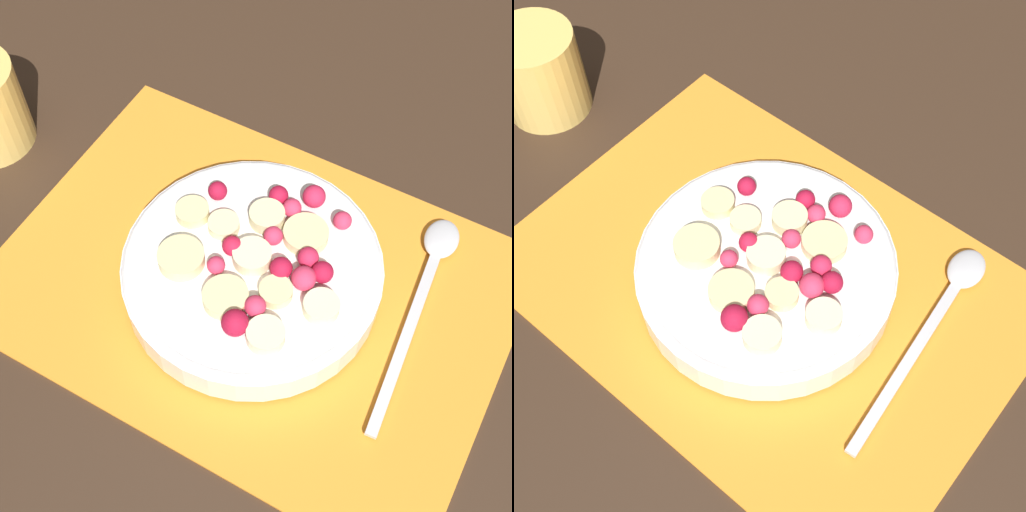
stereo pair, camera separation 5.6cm
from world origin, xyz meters
TOP-DOWN VIEW (x-y plane):
  - ground_plane at (0.00, 0.00)m, footprint 3.00×3.00m
  - placemat at (0.00, 0.00)m, footprint 0.42×0.30m
  - fruit_bowl at (0.00, 0.00)m, footprint 0.21×0.21m
  - spoon at (0.13, 0.07)m, footprint 0.04×0.21m
  - drinking_glass at (-0.30, 0.02)m, footprint 0.08×0.08m

SIDE VIEW (x-z plane):
  - ground_plane at x=0.00m, z-range 0.00..0.00m
  - placemat at x=0.00m, z-range 0.00..0.01m
  - spoon at x=0.13m, z-range 0.01..0.01m
  - fruit_bowl at x=0.00m, z-range 0.00..0.05m
  - drinking_glass at x=-0.30m, z-range 0.00..0.08m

